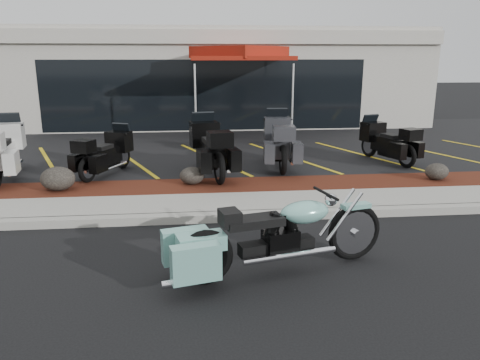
{
  "coord_description": "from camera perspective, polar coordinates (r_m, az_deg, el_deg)",
  "views": [
    {
      "loc": [
        -0.51,
        -7.17,
        2.91
      ],
      "look_at": [
        0.34,
        1.2,
        0.68
      ],
      "focal_mm": 35.0,
      "sensor_mm": 36.0,
      "label": 1
    }
  ],
  "objects": [
    {
      "name": "mulch_bed",
      "position": [
        10.37,
        -2.76,
        -1.01
      ],
      "size": [
        24.0,
        1.2,
        0.16
      ],
      "primitive_type": "cube",
      "color": "#390F0D",
      "rests_on": "ground"
    },
    {
      "name": "boulder_mid",
      "position": [
        10.4,
        -5.88,
        0.53
      ],
      "size": [
        0.54,
        0.45,
        0.39
      ],
      "primitive_type": "ellipsoid",
      "color": "black",
      "rests_on": "mulch_bed"
    },
    {
      "name": "ground",
      "position": [
        7.75,
        -1.61,
        -7.21
      ],
      "size": [
        90.0,
        90.0,
        0.0
      ],
      "primitive_type": "plane",
      "color": "black",
      "rests_on": "ground"
    },
    {
      "name": "touring_grey",
      "position": [
        12.87,
        4.47,
        5.63
      ],
      "size": [
        1.14,
        2.51,
        1.42
      ],
      "primitive_type": null,
      "rotation": [
        0.0,
        0.0,
        1.48
      ],
      "color": "#333438",
      "rests_on": "upper_lot"
    },
    {
      "name": "touring_white",
      "position": [
        12.94,
        -26.2,
        4.23
      ],
      "size": [
        1.3,
        2.58,
        1.43
      ],
      "primitive_type": null,
      "rotation": [
        0.0,
        0.0,
        1.72
      ],
      "color": "silver",
      "rests_on": "upper_lot"
    },
    {
      "name": "upper_lot",
      "position": [
        15.63,
        -3.85,
        4.36
      ],
      "size": [
        26.0,
        9.6,
        0.15
      ],
      "primitive_type": "cube",
      "color": "black",
      "rests_on": "ground"
    },
    {
      "name": "popup_canopy",
      "position": [
        16.47,
        -0.06,
        15.01
      ],
      "size": [
        3.72,
        3.72,
        3.09
      ],
      "rotation": [
        0.0,
        0.0,
        0.13
      ],
      "color": "silver",
      "rests_on": "upper_lot"
    },
    {
      "name": "touring_black_rear",
      "position": [
        13.67,
        15.53,
        5.22
      ],
      "size": [
        1.38,
        2.21,
        1.2
      ],
      "primitive_type": null,
      "rotation": [
        0.0,
        0.0,
        1.88
      ],
      "color": "black",
      "rests_on": "upper_lot"
    },
    {
      "name": "boulder_right",
      "position": [
        11.64,
        22.86,
        0.96
      ],
      "size": [
        0.54,
        0.45,
        0.38
      ],
      "primitive_type": "ellipsoid",
      "color": "black",
      "rests_on": "mulch_bed"
    },
    {
      "name": "touring_black_front",
      "position": [
        12.15,
        -14.2,
        4.06
      ],
      "size": [
        1.52,
        2.13,
        1.16
      ],
      "primitive_type": null,
      "rotation": [
        0.0,
        0.0,
        1.15
      ],
      "color": "black",
      "rests_on": "upper_lot"
    },
    {
      "name": "traffic_cone",
      "position": [
        14.92,
        -3.24,
        5.07
      ],
      "size": [
        0.4,
        0.4,
        0.47
      ],
      "primitive_type": "cone",
      "rotation": [
        0.0,
        0.0,
        -0.21
      ],
      "color": "#D05E06",
      "rests_on": "upper_lot"
    },
    {
      "name": "dealership_building",
      "position": [
        21.66,
        -4.56,
        12.4
      ],
      "size": [
        18.0,
        8.16,
        4.0
      ],
      "color": "#A7A296",
      "rests_on": "ground"
    },
    {
      "name": "boulder_left",
      "position": [
        10.57,
        -21.33,
        0.15
      ],
      "size": [
        0.72,
        0.6,
        0.51
      ],
      "primitive_type": "ellipsoid",
      "color": "black",
      "rests_on": "mulch_bed"
    },
    {
      "name": "hero_cruiser",
      "position": [
        6.99,
        13.81,
        -5.26
      ],
      "size": [
        3.28,
        1.55,
        1.12
      ],
      "primitive_type": null,
      "rotation": [
        0.0,
        0.0,
        0.24
      ],
      "color": "#7BC0B3",
      "rests_on": "ground"
    },
    {
      "name": "touring_black_mid",
      "position": [
        11.95,
        -4.49,
        4.92
      ],
      "size": [
        1.33,
        2.56,
        1.42
      ],
      "primitive_type": null,
      "rotation": [
        0.0,
        0.0,
        1.74
      ],
      "color": "black",
      "rests_on": "upper_lot"
    },
    {
      "name": "curb",
      "position": [
        8.56,
        -2.06,
        -4.5
      ],
      "size": [
        24.0,
        0.25,
        0.15
      ],
      "primitive_type": "cube",
      "color": "gray",
      "rests_on": "ground"
    },
    {
      "name": "sidewalk",
      "position": [
        9.23,
        -2.35,
        -3.06
      ],
      "size": [
        24.0,
        1.2,
        0.15
      ],
      "primitive_type": "cube",
      "color": "gray",
      "rests_on": "ground"
    }
  ]
}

